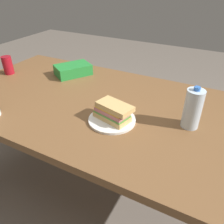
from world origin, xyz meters
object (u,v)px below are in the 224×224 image
Objects in this scene: sandwich at (113,112)px; water_bottle_tall at (193,109)px; chip_bag at (73,70)px; dining_table at (111,118)px; soda_can_red at (8,65)px; paper_plate at (112,120)px.

sandwich is 1.00× the size of water_bottle_tall.
chip_bag is at bearing 163.45° from water_bottle_tall.
dining_table is 9.45× the size of water_bottle_tall.
soda_can_red is 0.61× the size of water_bottle_tall.
paper_plate is 0.63m from chip_bag.
chip_bag is 1.15× the size of water_bottle_tall.
dining_table is at bearing -3.90° from soda_can_red.
dining_table is at bearing 91.72° from chip_bag.
sandwich reaches higher than paper_plate.
water_bottle_tall is at bearing -2.59° from soda_can_red.
dining_table is 0.51m from chip_bag.
sandwich is at bearing -11.48° from soda_can_red.
water_bottle_tall reaches higher than paper_plate.
chip_bag reaches higher than paper_plate.
chip_bag is (-0.42, 0.25, 0.12)m from dining_table.
soda_can_red reaches higher than sandwich.
soda_can_red is at bearing 176.10° from dining_table.
paper_plate is at bearing -59.64° from dining_table.
chip_bag is at bearing 25.30° from soda_can_red.
paper_plate is 0.99× the size of chip_bag.
dining_table is 0.20m from sandwich.
soda_can_red is 0.45m from chip_bag.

